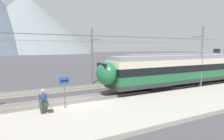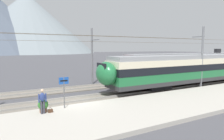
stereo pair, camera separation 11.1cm
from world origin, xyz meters
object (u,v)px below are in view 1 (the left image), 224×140
(train_near_platform, at_px, (205,67))
(potted_plant_platform_edge, at_px, (44,105))
(catenary_mast_far_side, at_px, (92,55))
(passenger_walking, at_px, (43,100))
(catenary_mast_mid, at_px, (201,56))
(handbag_beside_passenger, at_px, (51,111))
(train_far_track, at_px, (197,63))
(platform_sign, at_px, (64,86))

(train_near_platform, height_order, potted_plant_platform_edge, train_near_platform)
(catenary_mast_far_side, bearing_deg, train_near_platform, -28.24)
(catenary_mast_far_side, height_order, passenger_walking, catenary_mast_far_side)
(train_near_platform, xyz_separation_m, passenger_walking, (-20.58, -3.06, -0.99))
(catenary_mast_far_side, bearing_deg, passenger_walking, -128.49)
(catenary_mast_mid, bearing_deg, potted_plant_platform_edge, -175.31)
(passenger_walking, relative_size, potted_plant_platform_edge, 1.92)
(catenary_mast_far_side, relative_size, handbag_beside_passenger, 139.94)
(train_near_platform, xyz_separation_m, train_far_track, (4.95, 4.96, -0.00))
(platform_sign, distance_m, potted_plant_platform_edge, 1.96)
(catenary_mast_mid, bearing_deg, passenger_walking, -174.29)
(handbag_beside_passenger, bearing_deg, potted_plant_platform_edge, 141.34)
(catenary_mast_mid, bearing_deg, platform_sign, -175.77)
(train_near_platform, bearing_deg, potted_plant_platform_edge, -172.43)
(potted_plant_platform_edge, bearing_deg, catenary_mast_far_side, 50.84)
(catenary_mast_mid, height_order, platform_sign, catenary_mast_mid)
(catenary_mast_mid, bearing_deg, train_far_track, 39.96)
(catenary_mast_mid, xyz_separation_m, catenary_mast_far_side, (-10.26, 8.08, 0.02))
(catenary_mast_far_side, bearing_deg, handbag_beside_passenger, -126.74)
(train_near_platform, relative_size, passenger_walking, 17.77)
(passenger_walking, distance_m, potted_plant_platform_edge, 0.57)
(handbag_beside_passenger, bearing_deg, train_near_platform, 8.63)
(platform_sign, height_order, handbag_beside_passenger, platform_sign)
(catenary_mast_mid, distance_m, platform_sign, 16.65)
(train_far_track, distance_m, catenary_mast_far_side, 17.84)
(potted_plant_platform_edge, bearing_deg, catenary_mast_mid, 4.69)
(catenary_mast_mid, height_order, catenary_mast_far_side, catenary_mast_far_side)
(train_near_platform, height_order, catenary_mast_mid, catenary_mast_mid)
(train_far_track, distance_m, potted_plant_platform_edge, 26.63)
(catenary_mast_far_side, distance_m, passenger_walking, 12.89)
(train_near_platform, distance_m, handbag_beside_passenger, 20.41)
(catenary_mast_far_side, distance_m, handbag_beside_passenger, 12.79)
(train_far_track, distance_m, platform_sign, 25.04)
(potted_plant_platform_edge, bearing_deg, passenger_walking, -103.28)
(catenary_mast_far_side, xyz_separation_m, handbag_beside_passenger, (-7.38, -9.88, -3.39))
(train_near_platform, relative_size, platform_sign, 13.19)
(handbag_beside_passenger, bearing_deg, catenary_mast_mid, 5.85)
(catenary_mast_mid, bearing_deg, catenary_mast_far_side, 141.80)
(passenger_walking, bearing_deg, train_near_platform, 8.45)
(handbag_beside_passenger, xyz_separation_m, potted_plant_platform_edge, (-0.41, 0.33, 0.37))
(platform_sign, bearing_deg, passenger_walking, -159.96)
(catenary_mast_mid, relative_size, handbag_beside_passenger, 139.94)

